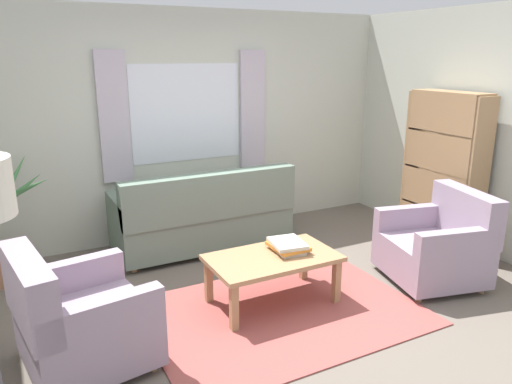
{
  "coord_description": "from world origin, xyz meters",
  "views": [
    {
      "loc": [
        -1.9,
        -3.15,
        2.1
      ],
      "look_at": [
        0.11,
        0.7,
        0.87
      ],
      "focal_mm": 34.17,
      "sensor_mm": 36.0,
      "label": 1
    }
  ],
  "objects_px": {
    "armchair_left": "(77,321)",
    "couch": "(204,217)",
    "book_stack_on_table": "(288,246)",
    "bookshelf": "(444,169)",
    "armchair_right": "(438,245)",
    "coffee_table": "(273,262)"
  },
  "relations": [
    {
      "from": "book_stack_on_table",
      "to": "bookshelf",
      "type": "distance_m",
      "value": 2.22
    },
    {
      "from": "armchair_right",
      "to": "book_stack_on_table",
      "type": "distance_m",
      "value": 1.49
    },
    {
      "from": "bookshelf",
      "to": "coffee_table",
      "type": "bearing_deg",
      "value": 97.55
    },
    {
      "from": "couch",
      "to": "book_stack_on_table",
      "type": "xyz_separation_m",
      "value": [
        0.24,
        -1.39,
        0.12
      ]
    },
    {
      "from": "couch",
      "to": "bookshelf",
      "type": "relative_size",
      "value": 1.1
    },
    {
      "from": "armchair_right",
      "to": "book_stack_on_table",
      "type": "xyz_separation_m",
      "value": [
        -1.44,
        0.37,
        0.13
      ]
    },
    {
      "from": "armchair_left",
      "to": "armchair_right",
      "type": "xyz_separation_m",
      "value": [
        3.23,
        -0.17,
        0.0
      ]
    },
    {
      "from": "armchair_left",
      "to": "coffee_table",
      "type": "distance_m",
      "value": 1.63
    },
    {
      "from": "armchair_left",
      "to": "couch",
      "type": "bearing_deg",
      "value": -52.92
    },
    {
      "from": "couch",
      "to": "coffee_table",
      "type": "height_order",
      "value": "couch"
    },
    {
      "from": "couch",
      "to": "bookshelf",
      "type": "xyz_separation_m",
      "value": [
        2.4,
        -1.11,
        0.51
      ]
    },
    {
      "from": "coffee_table",
      "to": "bookshelf",
      "type": "height_order",
      "value": "bookshelf"
    },
    {
      "from": "couch",
      "to": "armchair_left",
      "type": "relative_size",
      "value": 1.99
    },
    {
      "from": "book_stack_on_table",
      "to": "bookshelf",
      "type": "bearing_deg",
      "value": 7.34
    },
    {
      "from": "coffee_table",
      "to": "couch",
      "type": "bearing_deg",
      "value": 92.73
    },
    {
      "from": "book_stack_on_table",
      "to": "armchair_right",
      "type": "bearing_deg",
      "value": -14.33
    },
    {
      "from": "armchair_left",
      "to": "armchair_right",
      "type": "height_order",
      "value": "same"
    },
    {
      "from": "armchair_right",
      "to": "book_stack_on_table",
      "type": "bearing_deg",
      "value": -91.1
    },
    {
      "from": "couch",
      "to": "book_stack_on_table",
      "type": "relative_size",
      "value": 5.16
    },
    {
      "from": "couch",
      "to": "armchair_right",
      "type": "relative_size",
      "value": 1.89
    },
    {
      "from": "armchair_left",
      "to": "book_stack_on_table",
      "type": "height_order",
      "value": "armchair_left"
    },
    {
      "from": "armchair_left",
      "to": "coffee_table",
      "type": "height_order",
      "value": "armchair_left"
    }
  ]
}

